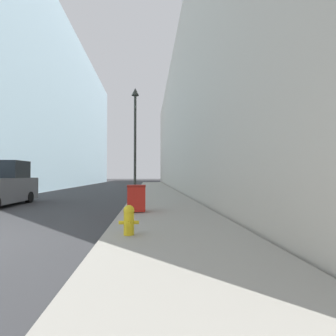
% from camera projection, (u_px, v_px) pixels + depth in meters
% --- Properties ---
extents(sidewalk_right, '(3.84, 60.00, 0.12)m').
position_uv_depth(sidewalk_right, '(157.00, 192.00, 23.62)').
color(sidewalk_right, '#9E998E').
rests_on(sidewalk_right, ground).
extents(building_left_glass, '(12.00, 60.00, 20.42)m').
position_uv_depth(building_left_glass, '(14.00, 101.00, 30.64)').
color(building_left_glass, '#99B7C6').
rests_on(building_left_glass, ground).
extents(building_right_stone, '(12.00, 60.00, 16.06)m').
position_uv_depth(building_right_stone, '(220.00, 123.00, 32.39)').
color(building_right_stone, beige).
rests_on(building_right_stone, ground).
extents(fire_hydrant, '(0.50, 0.39, 0.74)m').
position_uv_depth(fire_hydrant, '(129.00, 219.00, 6.53)').
color(fire_hydrant, yellow).
rests_on(fire_hydrant, sidewalk_right).
extents(trash_bin, '(0.73, 0.71, 1.08)m').
position_uv_depth(trash_bin, '(137.00, 198.00, 10.62)').
color(trash_bin, red).
rests_on(trash_bin, sidewalk_right).
extents(lamppost, '(0.39, 0.39, 6.02)m').
position_uv_depth(lamppost, '(135.00, 134.00, 13.57)').
color(lamppost, '#2D332D').
rests_on(lamppost, sidewalk_right).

